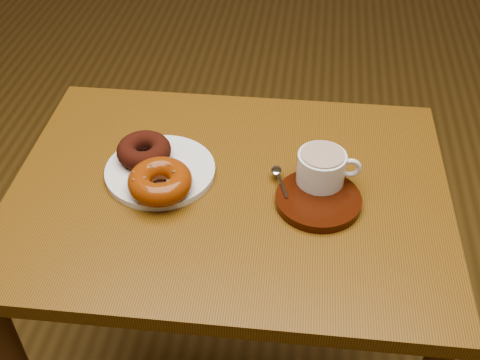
# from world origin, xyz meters

# --- Properties ---
(cafe_table) EXTENTS (0.81, 0.62, 0.75)m
(cafe_table) POSITION_xyz_m (-0.04, 0.29, 0.63)
(cafe_table) COLOR brown
(cafe_table) RESTS_ON ground
(donut_plate) EXTENTS (0.27, 0.27, 0.01)m
(donut_plate) POSITION_xyz_m (-0.17, 0.31, 0.75)
(donut_plate) COLOR silver
(donut_plate) RESTS_ON cafe_table
(donut_cinnamon) EXTENTS (0.13, 0.13, 0.04)m
(donut_cinnamon) POSITION_xyz_m (-0.20, 0.34, 0.78)
(donut_cinnamon) COLOR #37120B
(donut_cinnamon) RESTS_ON donut_plate
(donut_caramel) EXTENTS (0.12, 0.12, 0.04)m
(donut_caramel) POSITION_xyz_m (-0.15, 0.25, 0.78)
(donut_caramel) COLOR #7F350D
(donut_caramel) RESTS_ON donut_plate
(saucer) EXTENTS (0.16, 0.16, 0.02)m
(saucer) POSITION_xyz_m (0.13, 0.27, 0.76)
(saucer) COLOR black
(saucer) RESTS_ON cafe_table
(coffee_cup) EXTENTS (0.11, 0.09, 0.06)m
(coffee_cup) POSITION_xyz_m (0.13, 0.31, 0.79)
(coffee_cup) COLOR silver
(coffee_cup) RESTS_ON saucer
(teaspoon) EXTENTS (0.04, 0.09, 0.01)m
(teaspoon) POSITION_xyz_m (0.05, 0.32, 0.77)
(teaspoon) COLOR silver
(teaspoon) RESTS_ON saucer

